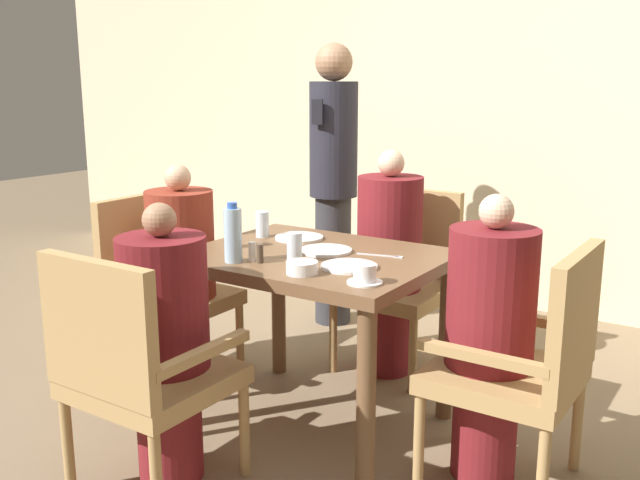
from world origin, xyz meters
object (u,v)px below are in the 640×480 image
Objects in this scene: chair_left_side at (161,281)px; diner_in_far_chair at (389,261)px; standing_host at (333,177)px; diner_in_left_chair at (182,273)px; diner_in_right_chair at (490,336)px; glass_tall_mid at (234,234)px; chair_right_side at (527,360)px; bowl_small at (302,268)px; teacup_with_saucer at (365,275)px; plate_main_left at (299,238)px; glass_tall_far at (262,224)px; glass_tall_near at (294,247)px; chair_far_side at (402,272)px; plate_dessert_center at (349,266)px; plate_main_right at (326,251)px; chair_near_corner at (136,366)px; water_bottle at (233,234)px; diner_in_near_chair at (165,341)px.

diner_in_far_chair is (0.91, 0.66, 0.09)m from chair_left_side.
diner_in_left_chair is at bearing -96.12° from standing_host.
glass_tall_mid is at bearing -175.35° from diner_in_right_chair.
diner_in_far_chair reaches higher than chair_left_side.
bowl_small is (-0.77, -0.29, 0.29)m from chair_right_side.
diner_in_right_chair is at bearing 24.37° from bowl_small.
diner_in_left_chair is at bearing 167.00° from teacup_with_saucer.
diner_in_left_chair is 0.65× the size of standing_host.
standing_host is (-1.41, 1.16, 0.34)m from diner_in_right_chair.
plate_main_left is 0.18m from glass_tall_far.
chair_right_side is at bearing -0.00° from diner_in_left_chair.
diner_in_left_chair is 9.11× the size of glass_tall_near.
diner_in_right_chair reaches higher than plate_main_left.
plate_dessert_center is (0.24, -0.92, 0.27)m from chair_far_side.
chair_left_side is at bearing 168.37° from teacup_with_saucer.
plate_main_right is 1.70× the size of teacup_with_saucer.
chair_right_side and chair_near_corner have the same top height.
plate_dessert_center is (-0.53, -0.12, 0.21)m from diner_in_right_chair.
diner_in_left_chair is at bearing -139.12° from diner_in_far_chair.
diner_in_left_chair is 1.21m from standing_host.
teacup_with_saucer is (0.61, -0.46, 0.03)m from plate_main_left.
glass_tall_far is at bearing 19.01° from diner_in_left_chair.
diner_in_left_chair is at bearing 153.23° from water_bottle.
diner_in_right_chair is 1.03× the size of diner_in_near_chair.
glass_tall_far is at bearing -75.53° from standing_host.
plate_main_right is 0.21m from glass_tall_near.
diner_in_right_chair is 4.50× the size of water_bottle.
bowl_small is at bearing -45.55° from glass_tall_near.
glass_tall_mid is (-0.38, -0.14, 0.05)m from plate_main_right.
chair_right_side is 1.37m from chair_near_corner.
glass_tall_far is (-0.77, 0.40, 0.03)m from teacup_with_saucer.
standing_host reaches higher than bowl_small.
chair_near_corner is at bearing -97.27° from chair_far_side.
plate_main_left is at bearing 15.48° from chair_left_side.
glass_tall_near is (-0.23, -0.04, 0.05)m from plate_dessert_center.
chair_left_side is at bearing 157.97° from water_bottle.
teacup_with_saucer is 0.26m from bowl_small.
glass_tall_near and glass_tall_mid have the same top height.
chair_far_side is 1.17m from water_bottle.
diner_in_far_chair reaches higher than glass_tall_far.
chair_left_side reaches higher than glass_tall_near.
plate_main_right is at bearing -31.05° from plate_main_left.
diner_in_right_chair is (0.77, -0.66, -0.03)m from diner_in_far_chair.
chair_left_side is at bearing 164.70° from bowl_small.
glass_tall_mid reaches higher than bowl_small.
chair_left_side is 1.00× the size of chair_right_side.
diner_in_right_chair is at bearing -11.12° from plate_main_left.
glass_tall_near is (0.01, -0.96, 0.32)m from chair_far_side.
water_bottle reaches higher than plate_dessert_center.
chair_far_side is at bearing 133.59° from diner_in_right_chair.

